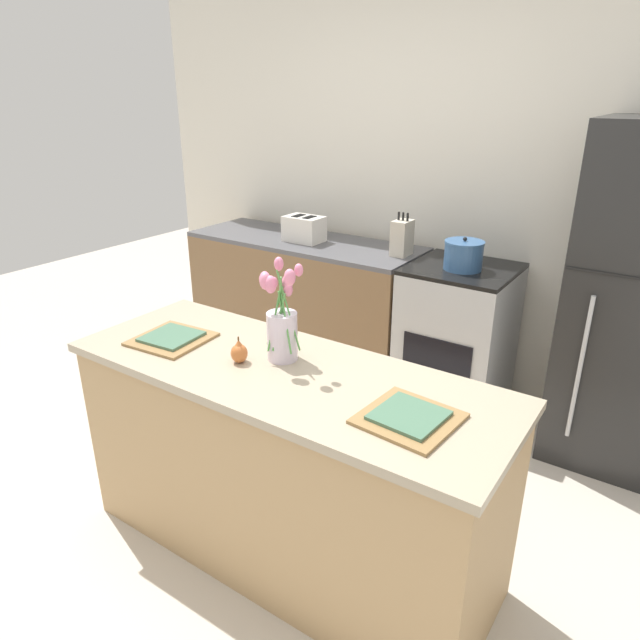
# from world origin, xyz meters

# --- Properties ---
(ground_plane) EXTENTS (10.00, 10.00, 0.00)m
(ground_plane) POSITION_xyz_m (0.00, 0.00, 0.00)
(ground_plane) COLOR beige
(back_wall) EXTENTS (5.20, 0.08, 2.70)m
(back_wall) POSITION_xyz_m (0.00, 2.00, 1.35)
(back_wall) COLOR silver
(back_wall) RESTS_ON ground_plane
(kitchen_island) EXTENTS (1.80, 0.66, 0.89)m
(kitchen_island) POSITION_xyz_m (0.00, 0.00, 0.44)
(kitchen_island) COLOR tan
(kitchen_island) RESTS_ON ground_plane
(back_counter) EXTENTS (1.68, 0.60, 0.91)m
(back_counter) POSITION_xyz_m (-1.06, 1.60, 0.46)
(back_counter) COLOR brown
(back_counter) RESTS_ON ground_plane
(stove_range) EXTENTS (0.60, 0.61, 0.91)m
(stove_range) POSITION_xyz_m (0.10, 1.60, 0.46)
(stove_range) COLOR #B2B5B7
(stove_range) RESTS_ON ground_plane
(flower_vase) EXTENTS (0.19, 0.17, 0.41)m
(flower_vase) POSITION_xyz_m (-0.06, 0.07, 1.04)
(flower_vase) COLOR silver
(flower_vase) RESTS_ON kitchen_island
(pear_figurine) EXTENTS (0.07, 0.07, 0.11)m
(pear_figurine) POSITION_xyz_m (-0.18, -0.05, 0.93)
(pear_figurine) COLOR #C66B33
(pear_figurine) RESTS_ON kitchen_island
(plate_setting_left) EXTENTS (0.32, 0.32, 0.02)m
(plate_setting_left) POSITION_xyz_m (-0.56, -0.06, 0.90)
(plate_setting_left) COLOR olive
(plate_setting_left) RESTS_ON kitchen_island
(plate_setting_right) EXTENTS (0.32, 0.32, 0.02)m
(plate_setting_right) POSITION_xyz_m (0.56, -0.06, 0.90)
(plate_setting_right) COLOR olive
(plate_setting_right) RESTS_ON kitchen_island
(toaster) EXTENTS (0.28, 0.18, 0.17)m
(toaster) POSITION_xyz_m (-1.03, 1.57, 1.00)
(toaster) COLOR silver
(toaster) RESTS_ON back_counter
(cooking_pot) EXTENTS (0.23, 0.23, 0.19)m
(cooking_pot) POSITION_xyz_m (0.11, 1.55, 1.00)
(cooking_pot) COLOR #386093
(cooking_pot) RESTS_ON stove_range
(knife_block) EXTENTS (0.10, 0.14, 0.27)m
(knife_block) POSITION_xyz_m (-0.32, 1.62, 1.02)
(knife_block) COLOR beige
(knife_block) RESTS_ON back_counter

